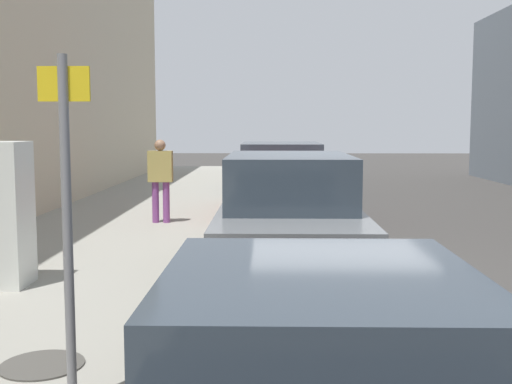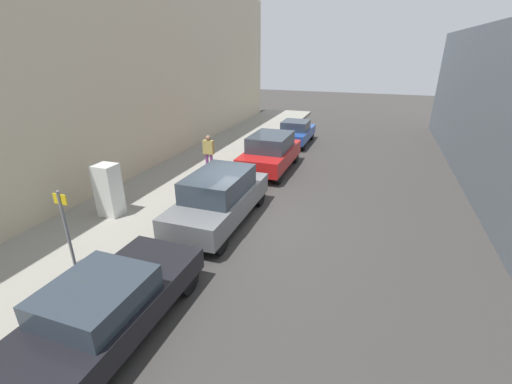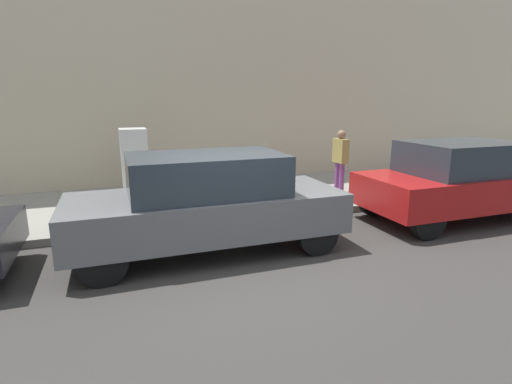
{
  "view_description": "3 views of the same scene",
  "coord_description": "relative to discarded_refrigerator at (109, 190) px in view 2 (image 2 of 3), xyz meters",
  "views": [
    {
      "loc": [
        -1.01,
        -9.27,
        2.18
      ],
      "look_at": [
        -1.19,
        -0.32,
        1.24
      ],
      "focal_mm": 45.0,
      "sensor_mm": 36.0,
      "label": 1
    },
    {
      "loc": [
        3.87,
        -9.87,
        5.48
      ],
      "look_at": [
        0.06,
        0.98,
        0.67
      ],
      "focal_mm": 24.0,
      "sensor_mm": 36.0,
      "label": 2
    },
    {
      "loc": [
        5.97,
        -1.92,
        2.72
      ],
      "look_at": [
        -2.17,
        1.02,
        0.66
      ],
      "focal_mm": 28.0,
      "sensor_mm": 36.0,
      "label": 3
    }
  ],
  "objects": [
    {
      "name": "ground_plane",
      "position": [
        4.39,
        1.42,
        -1.07
      ],
      "size": [
        80.0,
        80.0,
        0.0
      ],
      "primitive_type": "plane",
      "color": "#383533"
    },
    {
      "name": "sidewalk_slab",
      "position": [
        0.36,
        1.42,
        -0.99
      ],
      "size": [
        4.2,
        44.0,
        0.16
      ],
      "primitive_type": "cube",
      "color": "gray",
      "rests_on": "ground"
    },
    {
      "name": "building_facade_near",
      "position": [
        -2.85,
        1.42,
        3.46
      ],
      "size": [
        2.22,
        39.6,
        9.06
      ],
      "primitive_type": "cube",
      "color": "beige",
      "rests_on": "ground"
    },
    {
      "name": "discarded_refrigerator",
      "position": [
        0.0,
        0.0,
        0.0
      ],
      "size": [
        0.72,
        0.65,
        1.81
      ],
      "color": "silver",
      "rests_on": "sidewalk_slab"
    },
    {
      "name": "manhole_cover",
      "position": [
        1.48,
        -2.69,
        -0.9
      ],
      "size": [
        0.7,
        0.7,
        0.02
      ],
      "primitive_type": "cylinder",
      "color": "#47443F",
      "rests_on": "sidewalk_slab"
    },
    {
      "name": "street_sign_post",
      "position": [
        1.97,
        -3.45,
        0.49
      ],
      "size": [
        0.36,
        0.07,
        2.49
      ],
      "color": "slate",
      "rests_on": "sidewalk_slab"
    },
    {
      "name": "pedestrian_walking_far",
      "position": [
        1.15,
        5.24,
        0.09
      ],
      "size": [
        0.49,
        0.23,
        1.71
      ],
      "rotation": [
        0.0,
        0.0,
        4.75
      ],
      "color": "#7A3D7F",
      "rests_on": "sidewalk_slab"
    },
    {
      "name": "parked_sedan_dark",
      "position": [
        3.66,
        -4.33,
        -0.33
      ],
      "size": [
        1.89,
        4.56,
        1.41
      ],
      "color": "black",
      "rests_on": "ground"
    },
    {
      "name": "parked_suv_gray",
      "position": [
        3.66,
        1.0,
        -0.15
      ],
      "size": [
        1.89,
        4.79,
        1.77
      ],
      "color": "slate",
      "rests_on": "ground"
    },
    {
      "name": "parked_suv_red",
      "position": [
        3.66,
        6.79,
        -0.15
      ],
      "size": [
        1.99,
        4.46,
        1.77
      ],
      "color": "red",
      "rests_on": "ground"
    },
    {
      "name": "parked_hatchback_blue",
      "position": [
        3.66,
        12.14,
        -0.32
      ],
      "size": [
        1.74,
        3.92,
        1.46
      ],
      "color": "#23479E",
      "rests_on": "ground"
    }
  ]
}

